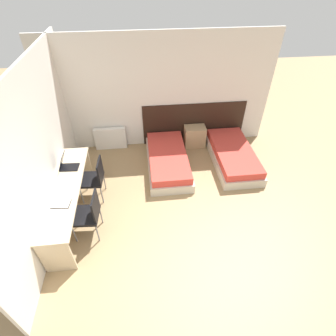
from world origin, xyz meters
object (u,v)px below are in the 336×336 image
object	(u,v)px
chair_near_laptop	(94,177)
laptop	(67,165)
nightstand	(195,136)
bed_near_window	(168,160)
chair_near_notebook	(89,213)
bed_near_door	(233,156)

from	to	relation	value
chair_near_laptop	laptop	size ratio (longest dim) A/B	2.54
nightstand	bed_near_window	bearing A→B (deg)	-134.91
chair_near_notebook	laptop	bearing A→B (deg)	118.79
chair_near_notebook	laptop	xyz separation A→B (m)	(-0.46, 0.99, 0.28)
nightstand	chair_near_notebook	bearing A→B (deg)	-133.17
bed_near_window	nightstand	xyz separation A→B (m)	(0.77, 0.77, 0.09)
bed_near_door	chair_near_laptop	bearing A→B (deg)	-165.76
laptop	bed_near_door	bearing A→B (deg)	14.57
bed_near_window	chair_near_laptop	size ratio (longest dim) A/B	2.08
nightstand	laptop	world-z (taller)	laptop
bed_near_window	laptop	size ratio (longest dim) A/B	5.29
bed_near_door	chair_near_notebook	size ratio (longest dim) A/B	2.08
bed_near_window	laptop	distance (m)	2.21
bed_near_door	nightstand	bearing A→B (deg)	134.91
nightstand	laptop	size ratio (longest dim) A/B	1.50
bed_near_window	nightstand	world-z (taller)	nightstand
chair_near_notebook	laptop	size ratio (longest dim) A/B	2.54
bed_near_window	nightstand	bearing A→B (deg)	45.09
bed_near_door	chair_near_notebook	xyz separation A→B (m)	(-3.08, -1.69, 0.33)
chair_near_laptop	chair_near_notebook	xyz separation A→B (m)	(-0.00, -0.91, 0.00)
laptop	nightstand	bearing A→B (deg)	31.40
laptop	chair_near_notebook	bearing A→B (deg)	-61.45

